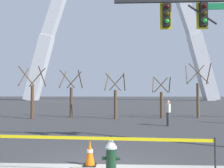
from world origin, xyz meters
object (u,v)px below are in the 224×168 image
Objects in this scene: traffic_signal_gantry at (211,40)px; pedestrian_standing_center at (168,113)px; traffic_cone_by_hydrant at (90,153)px; monument_arch at (120,15)px; fire_hydrant at (111,156)px.

traffic_signal_gantry is 3.77× the size of pedestrian_standing_center.
pedestrian_standing_center is at bearing 65.06° from traffic_cone_by_hydrant.
traffic_cone_by_hydrant is 61.13m from monument_arch.
monument_arch is at bearing 94.15° from traffic_signal_gantry.
fire_hydrant reaches higher than traffic_cone_by_hydrant.
pedestrian_standing_center is at bearing 94.62° from traffic_signal_gantry.
traffic_signal_gantry is 6.76m from pedestrian_standing_center.
fire_hydrant is 0.17× the size of traffic_signal_gantry.
pedestrian_standing_center is (3.47, -48.47, -22.52)m from monument_arch.
fire_hydrant is 1.36× the size of traffic_cone_by_hydrant.
fire_hydrant is 0.62× the size of pedestrian_standing_center.
traffic_cone_by_hydrant is at bearing -90.34° from monument_arch.
monument_arch is at bearing 94.10° from pedestrian_standing_center.
monument_arch reaches higher than traffic_cone_by_hydrant.
pedestrian_standing_center is (3.80, 8.17, 0.46)m from traffic_cone_by_hydrant.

